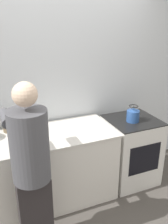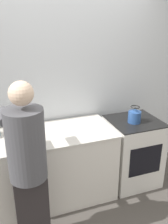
# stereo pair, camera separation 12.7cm
# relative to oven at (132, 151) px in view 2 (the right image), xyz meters

# --- Properties ---
(ground_plane) EXTENTS (12.00, 12.00, 0.00)m
(ground_plane) POSITION_rel_oven_xyz_m (-0.85, -0.31, -0.45)
(ground_plane) COLOR #4C4742
(wall_back) EXTENTS (8.00, 0.05, 2.60)m
(wall_back) POSITION_rel_oven_xyz_m (-0.85, 0.45, 0.85)
(wall_back) COLOR silver
(wall_back) RESTS_ON ground_plane
(counter) EXTENTS (1.68, 0.72, 0.88)m
(counter) POSITION_rel_oven_xyz_m (-1.18, 0.04, -0.01)
(counter) COLOR silver
(counter) RESTS_ON ground_plane
(oven) EXTENTS (0.63, 0.62, 0.90)m
(oven) POSITION_rel_oven_xyz_m (0.00, 0.00, 0.00)
(oven) COLOR silver
(oven) RESTS_ON ground_plane
(person) EXTENTS (0.38, 0.62, 1.67)m
(person) POSITION_rel_oven_xyz_m (-1.42, -0.55, 0.46)
(person) COLOR #2B2728
(person) RESTS_ON ground_plane
(cutting_board) EXTENTS (0.35, 0.19, 0.02)m
(cutting_board) POSITION_rel_oven_xyz_m (-1.37, 0.04, 0.45)
(cutting_board) COLOR silver
(cutting_board) RESTS_ON counter
(knife) EXTENTS (0.20, 0.06, 0.01)m
(knife) POSITION_rel_oven_xyz_m (-1.40, 0.02, 0.46)
(knife) COLOR silver
(knife) RESTS_ON cutting_board
(kettle) EXTENTS (0.16, 0.16, 0.21)m
(kettle) POSITION_rel_oven_xyz_m (-0.04, -0.04, 0.54)
(kettle) COLOR #284C8C
(kettle) RESTS_ON oven
(canister_jar) EXTENTS (0.13, 0.13, 0.16)m
(canister_jar) POSITION_rel_oven_xyz_m (-1.51, 0.30, 0.51)
(canister_jar) COLOR #756047
(canister_jar) RESTS_ON counter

